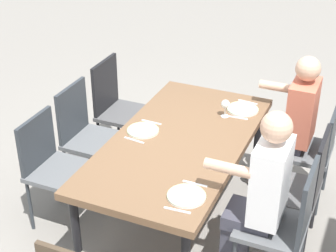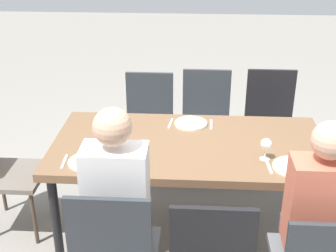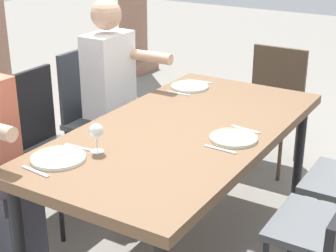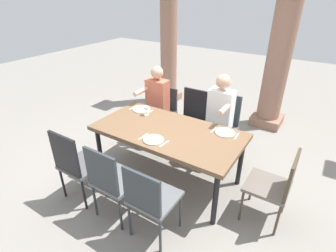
{
  "view_description": "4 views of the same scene",
  "coord_description": "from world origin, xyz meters",
  "px_view_note": "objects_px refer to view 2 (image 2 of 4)",
  "views": [
    {
      "loc": [
        3.17,
        1.28,
        2.79
      ],
      "look_at": [
        0.07,
        -0.06,
        0.89
      ],
      "focal_mm": 57.43,
      "sensor_mm": 36.0,
      "label": 1
    },
    {
      "loc": [
        -0.03,
        2.79,
        2.18
      ],
      "look_at": [
        0.14,
        0.01,
        0.88
      ],
      "focal_mm": 49.25,
      "sensor_mm": 36.0,
      "label": 2
    },
    {
      "loc": [
        -2.28,
        -1.3,
        1.81
      ],
      "look_at": [
        -0.06,
        0.06,
        0.77
      ],
      "focal_mm": 56.71,
      "sensor_mm": 36.0,
      "label": 3
    },
    {
      "loc": [
        1.55,
        -2.4,
        2.34
      ],
      "look_at": [
        0.06,
        -0.09,
        0.86
      ],
      "focal_mm": 28.02,
      "sensor_mm": 36.0,
      "label": 4
    }
  ],
  "objects_px": {
    "chair_west_south": "(270,119)",
    "dining_table": "(189,151)",
    "diner_woman_green": "(314,217)",
    "diner_man_white": "(119,207)",
    "wine_glass_0": "(266,145)",
    "plate_1": "(191,123)",
    "chair_east_south": "(149,117)",
    "plate_0": "(294,167)",
    "plate_2": "(88,161)",
    "chair_east_north": "(115,252)",
    "chair_head_east": "(1,167)",
    "chair_mid_south": "(206,117)"
  },
  "relations": [
    {
      "from": "chair_west_south",
      "to": "diner_woman_green",
      "type": "bearing_deg",
      "value": 90.11
    },
    {
      "from": "dining_table",
      "to": "chair_east_north",
      "type": "relative_size",
      "value": 1.92
    },
    {
      "from": "plate_0",
      "to": "plate_2",
      "type": "xyz_separation_m",
      "value": [
        1.27,
        0.01,
        0.0
      ]
    },
    {
      "from": "chair_east_south",
      "to": "wine_glass_0",
      "type": "xyz_separation_m",
      "value": [
        -0.85,
        1.09,
        0.32
      ]
    },
    {
      "from": "chair_head_east",
      "to": "plate_1",
      "type": "bearing_deg",
      "value": -167.49
    },
    {
      "from": "diner_man_white",
      "to": "plate_2",
      "type": "relative_size",
      "value": 5.32
    },
    {
      "from": "chair_east_north",
      "to": "diner_man_white",
      "type": "relative_size",
      "value": 0.73
    },
    {
      "from": "chair_east_south",
      "to": "plate_1",
      "type": "distance_m",
      "value": 0.74
    },
    {
      "from": "plate_1",
      "to": "chair_mid_south",
      "type": "bearing_deg",
      "value": -101.95
    },
    {
      "from": "chair_head_east",
      "to": "dining_table",
      "type": "bearing_deg",
      "value": 180.0
    },
    {
      "from": "chair_west_south",
      "to": "diner_man_white",
      "type": "bearing_deg",
      "value": 56.62
    },
    {
      "from": "plate_0",
      "to": "wine_glass_0",
      "type": "xyz_separation_m",
      "value": [
        0.16,
        -0.1,
        0.1
      ]
    },
    {
      "from": "plate_0",
      "to": "plate_2",
      "type": "height_order",
      "value": "same"
    },
    {
      "from": "wine_glass_0",
      "to": "chair_head_east",
      "type": "bearing_deg",
      "value": -6.12
    },
    {
      "from": "chair_east_north",
      "to": "plate_1",
      "type": "xyz_separation_m",
      "value": [
        -0.38,
        -1.2,
        0.2
      ]
    },
    {
      "from": "wine_glass_0",
      "to": "plate_1",
      "type": "height_order",
      "value": "wine_glass_0"
    },
    {
      "from": "diner_man_white",
      "to": "chair_east_south",
      "type": "bearing_deg",
      "value": -90.1
    },
    {
      "from": "chair_east_north",
      "to": "plate_1",
      "type": "bearing_deg",
      "value": -107.4
    },
    {
      "from": "diner_man_white",
      "to": "plate_1",
      "type": "bearing_deg",
      "value": -110.58
    },
    {
      "from": "plate_2",
      "to": "chair_head_east",
      "type": "bearing_deg",
      "value": -23.28
    },
    {
      "from": "chair_east_south",
      "to": "plate_1",
      "type": "xyz_separation_m",
      "value": [
        -0.38,
        0.59,
        0.23
      ]
    },
    {
      "from": "dining_table",
      "to": "chair_east_south",
      "type": "xyz_separation_m",
      "value": [
        0.37,
        -0.89,
        -0.16
      ]
    },
    {
      "from": "chair_head_east",
      "to": "plate_2",
      "type": "xyz_separation_m",
      "value": [
        -0.72,
        0.31,
        0.25
      ]
    },
    {
      "from": "chair_west_south",
      "to": "plate_1",
      "type": "distance_m",
      "value": 0.94
    },
    {
      "from": "chair_east_south",
      "to": "plate_0",
      "type": "height_order",
      "value": "chair_east_south"
    },
    {
      "from": "chair_west_south",
      "to": "plate_0",
      "type": "relative_size",
      "value": 3.67
    },
    {
      "from": "chair_east_north",
      "to": "wine_glass_0",
      "type": "height_order",
      "value": "chair_east_north"
    },
    {
      "from": "dining_table",
      "to": "wine_glass_0",
      "type": "relative_size",
      "value": 12.76
    },
    {
      "from": "chair_west_south",
      "to": "plate_1",
      "type": "height_order",
      "value": "chair_west_south"
    },
    {
      "from": "chair_west_south",
      "to": "plate_0",
      "type": "distance_m",
      "value": 1.22
    },
    {
      "from": "chair_head_east",
      "to": "wine_glass_0",
      "type": "xyz_separation_m",
      "value": [
        -1.83,
        0.2,
        0.34
      ]
    },
    {
      "from": "chair_east_south",
      "to": "diner_woman_green",
      "type": "height_order",
      "value": "diner_woman_green"
    },
    {
      "from": "diner_woman_green",
      "to": "chair_mid_south",
      "type": "bearing_deg",
      "value": -70.73
    },
    {
      "from": "plate_0",
      "to": "plate_1",
      "type": "bearing_deg",
      "value": -43.01
    },
    {
      "from": "diner_woman_green",
      "to": "diner_man_white",
      "type": "distance_m",
      "value": 1.07
    },
    {
      "from": "wine_glass_0",
      "to": "plate_1",
      "type": "distance_m",
      "value": 0.7
    },
    {
      "from": "diner_man_white",
      "to": "plate_0",
      "type": "xyz_separation_m",
      "value": [
        -1.02,
        -0.41,
        0.05
      ]
    },
    {
      "from": "diner_man_white",
      "to": "plate_0",
      "type": "distance_m",
      "value": 1.1
    },
    {
      "from": "chair_east_north",
      "to": "chair_head_east",
      "type": "height_order",
      "value": "chair_east_north"
    },
    {
      "from": "chair_head_east",
      "to": "plate_1",
      "type": "relative_size",
      "value": 3.6
    },
    {
      "from": "chair_east_south",
      "to": "plate_2",
      "type": "relative_size",
      "value": 3.62
    },
    {
      "from": "chair_east_north",
      "to": "chair_head_east",
      "type": "xyz_separation_m",
      "value": [
        0.98,
        -0.9,
        -0.05
      ]
    },
    {
      "from": "dining_table",
      "to": "chair_east_north",
      "type": "bearing_deg",
      "value": 67.65
    },
    {
      "from": "chair_west_south",
      "to": "dining_table",
      "type": "bearing_deg",
      "value": 52.62
    },
    {
      "from": "chair_west_south",
      "to": "diner_woman_green",
      "type": "relative_size",
      "value": 0.74
    },
    {
      "from": "chair_mid_south",
      "to": "chair_west_south",
      "type": "bearing_deg",
      "value": -179.72
    },
    {
      "from": "dining_table",
      "to": "diner_man_white",
      "type": "bearing_deg",
      "value": 62.28
    },
    {
      "from": "chair_west_south",
      "to": "plate_2",
      "type": "bearing_deg",
      "value": 42.59
    },
    {
      "from": "chair_west_south",
      "to": "chair_east_north",
      "type": "relative_size",
      "value": 0.98
    },
    {
      "from": "chair_east_south",
      "to": "chair_head_east",
      "type": "distance_m",
      "value": 1.33
    }
  ]
}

